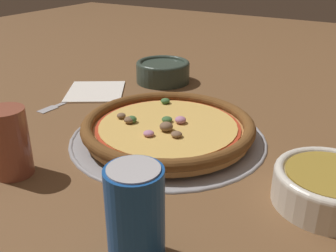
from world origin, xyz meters
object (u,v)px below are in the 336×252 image
(beverage_can, at_px, (135,217))
(fork, at_px, (69,101))
(drinking_cup, at_px, (9,142))
(bowl_near, at_px, (330,186))
(bowl_far, at_px, (163,71))
(napkin, at_px, (96,91))
(pizza_tray, at_px, (168,137))
(pizza, at_px, (168,127))

(beverage_can, bearing_deg, fork, 51.87)
(fork, bearing_deg, beverage_can, 54.77)
(drinking_cup, distance_m, fork, 0.33)
(bowl_near, xyz_separation_m, fork, (0.11, 0.61, -0.03))
(drinking_cup, bearing_deg, beverage_can, -101.43)
(beverage_can, bearing_deg, bowl_far, 29.03)
(napkin, bearing_deg, drinking_cup, -158.51)
(bowl_far, xyz_separation_m, fork, (-0.24, 0.11, -0.03))
(drinking_cup, xyz_separation_m, napkin, (0.37, 0.15, -0.05))
(bowl_far, xyz_separation_m, napkin, (-0.16, 0.10, -0.03))
(bowl_near, distance_m, napkin, 0.63)
(fork, bearing_deg, bowl_near, 82.48)
(drinking_cup, height_order, beverage_can, beverage_can)
(bowl_far, relative_size, napkin, 0.71)
(drinking_cup, bearing_deg, pizza_tray, -32.23)
(napkin, bearing_deg, bowl_near, -107.99)
(bowl_near, height_order, napkin, bowl_near)
(pizza_tray, bearing_deg, bowl_far, 33.17)
(pizza, relative_size, drinking_cup, 2.92)
(bowl_near, xyz_separation_m, drinking_cup, (-0.18, 0.45, 0.03))
(pizza_tray, bearing_deg, napkin, 65.57)
(fork, bearing_deg, drinking_cup, 31.52)
(pizza_tray, bearing_deg, bowl_near, -101.24)
(pizza, distance_m, beverage_can, 0.32)
(pizza_tray, xyz_separation_m, pizza, (-0.00, 0.00, 0.02))
(pizza, xyz_separation_m, napkin, (0.13, 0.29, -0.02))
(drinking_cup, bearing_deg, bowl_near, -68.70)
(drinking_cup, bearing_deg, napkin, 21.49)
(napkin, height_order, beverage_can, beverage_can)
(pizza_tray, bearing_deg, fork, 80.41)
(drinking_cup, relative_size, beverage_can, 0.90)
(pizza_tray, distance_m, beverage_can, 0.33)
(bowl_near, xyz_separation_m, bowl_far, (0.35, 0.49, 0.00))
(bowl_near, distance_m, drinking_cup, 0.48)
(pizza_tray, relative_size, napkin, 1.84)
(pizza, relative_size, bowl_far, 2.28)
(napkin, distance_m, fork, 0.08)
(bowl_near, bearing_deg, napkin, 72.01)
(fork, bearing_deg, pizza_tray, 83.30)
(bowl_near, relative_size, fork, 0.79)
(bowl_near, height_order, fork, bowl_near)
(bowl_far, height_order, drinking_cup, drinking_cup)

